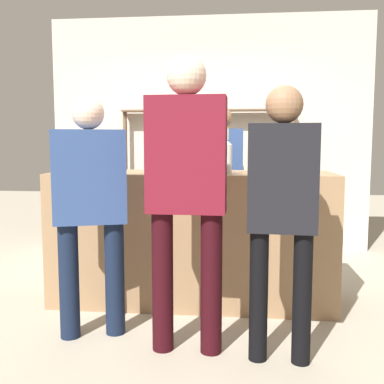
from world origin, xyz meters
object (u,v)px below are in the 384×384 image
object	(u,v)px
customer_right	(282,201)
server_behind_counter	(221,174)
counter_bottle_1	(213,155)
customer_left	(90,200)
cork_jar	(172,163)
counter_bottle_0	(258,157)
counter_bottle_2	(227,156)
customer_center	(187,182)

from	to	relation	value
customer_right	server_behind_counter	xyz separation A→B (m)	(-0.43, 1.96, 0.02)
counter_bottle_1	customer_left	bearing A→B (deg)	-144.93
counter_bottle_1	customer_right	bearing A→B (deg)	-60.82
customer_right	customer_left	bearing A→B (deg)	82.77
cork_jar	customer_right	world-z (taller)	customer_right
counter_bottle_0	server_behind_counter	xyz separation A→B (m)	(-0.34, 0.81, -0.20)
server_behind_counter	counter_bottle_2	bearing A→B (deg)	-8.78
customer_left	customer_center	bearing A→B (deg)	-121.95
customer_center	customer_right	bearing A→B (deg)	-96.63
counter_bottle_0	customer_right	bearing A→B (deg)	-85.30
customer_center	customer_right	distance (m)	0.58
cork_jar	customer_left	distance (m)	0.94
counter_bottle_2	customer_right	bearing A→B (deg)	-66.39
cork_jar	customer_center	size ratio (longest dim) A/B	0.08
counter_bottle_2	counter_bottle_0	bearing A→B (deg)	55.62
server_behind_counter	cork_jar	bearing A→B (deg)	-35.00
customer_right	counter_bottle_0	bearing A→B (deg)	8.71
customer_right	customer_left	world-z (taller)	customer_right
counter_bottle_1	server_behind_counter	size ratio (longest dim) A/B	0.22
counter_bottle_2	server_behind_counter	size ratio (longest dim) A/B	0.21
counter_bottle_1	customer_right	distance (m)	0.94
customer_left	counter_bottle_0	bearing A→B (deg)	-69.38
counter_bottle_1	cork_jar	world-z (taller)	counter_bottle_1
counter_bottle_1	customer_center	distance (m)	0.73
counter_bottle_1	counter_bottle_0	bearing A→B (deg)	45.50
counter_bottle_2	customer_center	bearing A→B (deg)	-107.48
counter_bottle_0	counter_bottle_1	size ratio (longest dim) A/B	0.86
counter_bottle_2	customer_center	distance (m)	0.75
counter_bottle_2	customer_left	bearing A→B (deg)	-148.50
counter_bottle_2	cork_jar	xyz separation A→B (m)	(-0.45, 0.27, -0.06)
counter_bottle_1	customer_left	size ratio (longest dim) A/B	0.23
customer_center	customer_right	size ratio (longest dim) A/B	1.12
cork_jar	customer_center	bearing A→B (deg)	-76.49
server_behind_counter	customer_right	bearing A→B (deg)	-0.76
server_behind_counter	customer_left	bearing A→B (deg)	-37.91
cork_jar	server_behind_counter	xyz separation A→B (m)	(0.36, 0.91, -0.15)
counter_bottle_1	cork_jar	size ratio (longest dim) A/B	2.48
customer_center	customer_left	xyz separation A→B (m)	(-0.66, 0.16, -0.14)
cork_jar	customer_right	xyz separation A→B (m)	(0.80, -1.05, -0.17)
counter_bottle_2	customer_right	size ratio (longest dim) A/B	0.22
counter_bottle_0	customer_center	size ratio (longest dim) A/B	0.18
counter_bottle_2	customer_right	distance (m)	0.89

